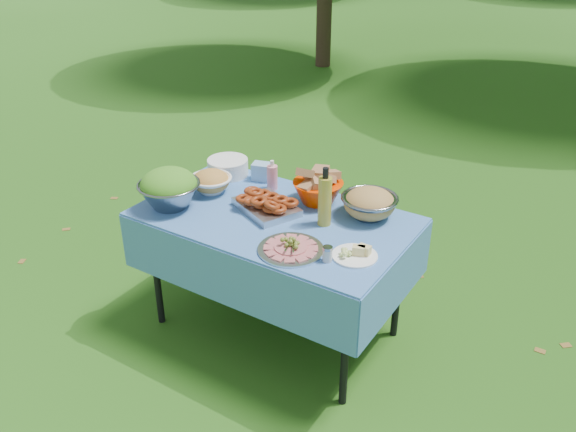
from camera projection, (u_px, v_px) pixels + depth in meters
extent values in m
plane|color=#17390A|center=(276.00, 327.00, 3.65)|extent=(80.00, 80.00, 0.00)
cube|color=#82D1FB|center=(275.00, 274.00, 3.47)|extent=(1.46, 0.86, 0.76)
cylinder|color=white|center=(228.00, 167.00, 3.74)|extent=(0.33, 0.33, 0.10)
cube|color=#90C3ED|center=(262.00, 172.00, 3.68)|extent=(0.13, 0.11, 0.11)
cylinder|color=pink|center=(272.00, 175.00, 3.55)|extent=(0.07, 0.07, 0.18)
cube|color=#B1B1B6|center=(266.00, 204.00, 3.33)|extent=(0.42, 0.37, 0.08)
cylinder|color=#B6B9BD|center=(291.00, 244.00, 2.96)|extent=(0.33, 0.33, 0.07)
cylinder|color=#AC9B2E|center=(325.00, 197.00, 3.13)|extent=(0.09, 0.09, 0.32)
cylinder|color=white|center=(355.00, 251.00, 2.91)|extent=(0.23, 0.23, 0.06)
cylinder|color=silver|center=(327.00, 254.00, 2.87)|extent=(0.06, 0.06, 0.08)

